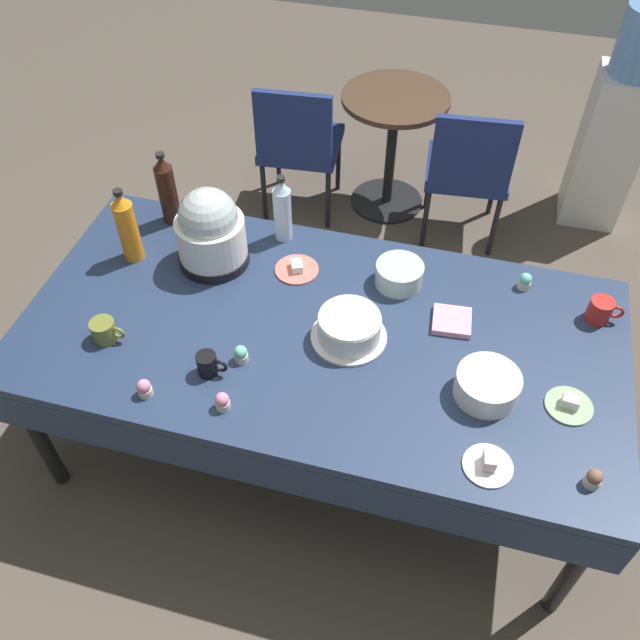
# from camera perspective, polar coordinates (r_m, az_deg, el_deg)

# --- Properties ---
(ground) EXTENTS (9.00, 9.00, 0.00)m
(ground) POSITION_cam_1_polar(r_m,az_deg,el_deg) (3.05, -0.00, -10.21)
(ground) COLOR brown
(potluck_table) EXTENTS (2.20, 1.10, 0.75)m
(potluck_table) POSITION_cam_1_polar(r_m,az_deg,el_deg) (2.49, -0.00, -1.74)
(potluck_table) COLOR navy
(potluck_table) RESTS_ON ground
(frosted_layer_cake) EXTENTS (0.28, 0.28, 0.11)m
(frosted_layer_cake) POSITION_cam_1_polar(r_m,az_deg,el_deg) (2.38, 2.50, -0.68)
(frosted_layer_cake) COLOR silver
(frosted_layer_cake) RESTS_ON potluck_table
(slow_cooker) EXTENTS (0.28, 0.28, 0.34)m
(slow_cooker) POSITION_cam_1_polar(r_m,az_deg,el_deg) (2.64, -9.32, 7.50)
(slow_cooker) COLOR black
(slow_cooker) RESTS_ON potluck_table
(glass_salad_bowl) EXTENTS (0.19, 0.19, 0.09)m
(glass_salad_bowl) POSITION_cam_1_polar(r_m,az_deg,el_deg) (2.60, 6.76, 3.88)
(glass_salad_bowl) COLOR #B2C6BC
(glass_salad_bowl) RESTS_ON potluck_table
(ceramic_snack_bowl) EXTENTS (0.22, 0.22, 0.09)m
(ceramic_snack_bowl) POSITION_cam_1_polar(r_m,az_deg,el_deg) (2.29, 14.05, -5.43)
(ceramic_snack_bowl) COLOR silver
(ceramic_snack_bowl) RESTS_ON potluck_table
(dessert_plate_coral) EXTENTS (0.17, 0.17, 0.04)m
(dessert_plate_coral) POSITION_cam_1_polar(r_m,az_deg,el_deg) (2.66, -1.99, 4.40)
(dessert_plate_coral) COLOR #E07266
(dessert_plate_coral) RESTS_ON potluck_table
(dessert_plate_white) EXTENTS (0.16, 0.16, 0.06)m
(dessert_plate_white) POSITION_cam_1_polar(r_m,az_deg,el_deg) (2.16, 14.14, -11.82)
(dessert_plate_white) COLOR white
(dessert_plate_white) RESTS_ON potluck_table
(dessert_plate_sage) EXTENTS (0.16, 0.16, 0.05)m
(dessert_plate_sage) POSITION_cam_1_polar(r_m,az_deg,el_deg) (2.37, 20.47, -6.77)
(dessert_plate_sage) COLOR #8CA87F
(dessert_plate_sage) RESTS_ON potluck_table
(cupcake_berry) EXTENTS (0.05, 0.05, 0.07)m
(cupcake_berry) POSITION_cam_1_polar(r_m,az_deg,el_deg) (2.31, -14.74, -5.64)
(cupcake_berry) COLOR beige
(cupcake_berry) RESTS_ON potluck_table
(cupcake_mint) EXTENTS (0.05, 0.05, 0.07)m
(cupcake_mint) POSITION_cam_1_polar(r_m,az_deg,el_deg) (2.69, 17.06, 3.18)
(cupcake_mint) COLOR beige
(cupcake_mint) RESTS_ON potluck_table
(cupcake_vanilla) EXTENTS (0.05, 0.05, 0.07)m
(cupcake_vanilla) POSITION_cam_1_polar(r_m,az_deg,el_deg) (2.21, 22.29, -12.38)
(cupcake_vanilla) COLOR beige
(cupcake_vanilla) RESTS_ON potluck_table
(cupcake_lemon) EXTENTS (0.05, 0.05, 0.07)m
(cupcake_lemon) POSITION_cam_1_polar(r_m,az_deg,el_deg) (2.34, -6.76, -2.91)
(cupcake_lemon) COLOR beige
(cupcake_lemon) RESTS_ON potluck_table
(cupcake_cocoa) EXTENTS (0.05, 0.05, 0.07)m
(cupcake_cocoa) POSITION_cam_1_polar(r_m,az_deg,el_deg) (2.23, -8.33, -6.89)
(cupcake_cocoa) COLOR beige
(cupcake_cocoa) RESTS_ON potluck_table
(soda_bottle_water) EXTENTS (0.07, 0.07, 0.30)m
(soda_bottle_water) POSITION_cam_1_polar(r_m,az_deg,el_deg) (2.74, -3.22, 9.33)
(soda_bottle_water) COLOR silver
(soda_bottle_water) RESTS_ON potluck_table
(soda_bottle_orange_juice) EXTENTS (0.08, 0.08, 0.33)m
(soda_bottle_orange_juice) POSITION_cam_1_polar(r_m,az_deg,el_deg) (2.73, -16.11, 7.62)
(soda_bottle_orange_juice) COLOR orange
(soda_bottle_orange_juice) RESTS_ON potluck_table
(soda_bottle_cola) EXTENTS (0.08, 0.08, 0.33)m
(soda_bottle_cola) POSITION_cam_1_polar(r_m,az_deg,el_deg) (2.88, -12.90, 10.73)
(soda_bottle_cola) COLOR #33190F
(soda_bottle_cola) RESTS_ON potluck_table
(coffee_mug_red) EXTENTS (0.13, 0.09, 0.09)m
(coffee_mug_red) POSITION_cam_1_polar(r_m,az_deg,el_deg) (2.66, 22.79, 0.78)
(coffee_mug_red) COLOR #B2231E
(coffee_mug_red) RESTS_ON potluck_table
(coffee_mug_black) EXTENTS (0.11, 0.07, 0.09)m
(coffee_mug_black) POSITION_cam_1_polar(r_m,az_deg,el_deg) (2.32, -9.51, -3.73)
(coffee_mug_black) COLOR black
(coffee_mug_black) RESTS_ON potluck_table
(coffee_mug_olive) EXTENTS (0.13, 0.09, 0.08)m
(coffee_mug_olive) POSITION_cam_1_polar(r_m,az_deg,el_deg) (2.51, -17.88, -0.86)
(coffee_mug_olive) COLOR olive
(coffee_mug_olive) RESTS_ON potluck_table
(paper_napkin_stack) EXTENTS (0.15, 0.15, 0.02)m
(paper_napkin_stack) POSITION_cam_1_polar(r_m,az_deg,el_deg) (2.51, 11.17, -0.07)
(paper_napkin_stack) COLOR pink
(paper_napkin_stack) RESTS_ON potluck_table
(maroon_chair_left) EXTENTS (0.48, 0.48, 0.85)m
(maroon_chair_left) POSITION_cam_1_polar(r_m,az_deg,el_deg) (3.88, -1.85, 14.98)
(maroon_chair_left) COLOR navy
(maroon_chair_left) RESTS_ON ground
(maroon_chair_right) EXTENTS (0.48, 0.48, 0.85)m
(maroon_chair_right) POSITION_cam_1_polar(r_m,az_deg,el_deg) (3.76, 12.55, 12.62)
(maroon_chair_right) COLOR navy
(maroon_chair_right) RESTS_ON ground
(round_cafe_table) EXTENTS (0.60, 0.60, 0.72)m
(round_cafe_table) POSITION_cam_1_polar(r_m,az_deg,el_deg) (3.97, 6.22, 15.68)
(round_cafe_table) COLOR #473323
(round_cafe_table) RESTS_ON ground
(water_cooler) EXTENTS (0.32, 0.32, 1.24)m
(water_cooler) POSITION_cam_1_polar(r_m,az_deg,el_deg) (4.14, 23.84, 14.79)
(water_cooler) COLOR silver
(water_cooler) RESTS_ON ground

